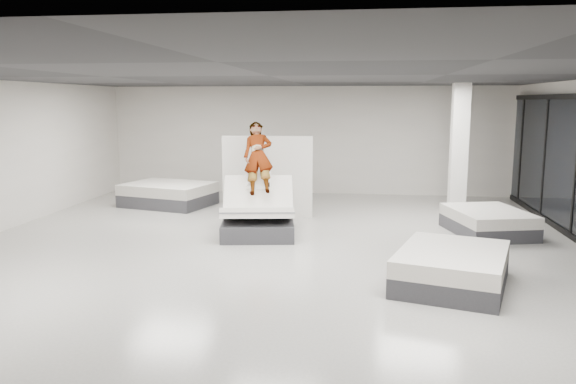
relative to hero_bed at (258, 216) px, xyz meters
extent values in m
plane|color=#AEABA4|center=(0.50, -1.53, -0.38)|extent=(14.00, 14.00, 0.00)
plane|color=#232326|center=(0.50, -1.53, 2.82)|extent=(14.00, 14.00, 0.00)
cube|color=silver|center=(0.50, 5.47, 1.22)|extent=(12.00, 0.04, 3.20)
cube|color=silver|center=(0.50, -8.53, 1.22)|extent=(12.00, 0.04, 3.20)
cube|color=#333338|center=(-0.01, 0.03, -0.21)|extent=(1.74, 2.14, 0.34)
cube|color=white|center=(-0.05, 0.30, 0.38)|extent=(1.57, 1.06, 0.84)
cube|color=#5E5E62|center=(-0.05, 0.30, 0.38)|extent=(1.57, 0.94, 0.72)
cube|color=white|center=(0.07, -0.42, 0.16)|extent=(1.59, 1.21, 0.39)
cube|color=#5E5E62|center=(0.07, -0.42, 0.16)|extent=(1.61, 1.20, 0.22)
cube|color=white|center=(-0.06, 0.38, 0.70)|extent=(0.58, 0.45, 0.37)
imported|color=slate|center=(-0.05, 0.33, 0.88)|extent=(0.88, 1.73, 1.33)
cube|color=black|center=(0.22, 0.02, 0.67)|extent=(0.07, 0.15, 0.08)
cube|color=white|center=(-0.10, 1.75, 0.59)|extent=(2.14, 0.35, 1.95)
cube|color=#333338|center=(4.79, 0.66, -0.24)|extent=(1.82, 2.15, 0.28)
cube|color=white|center=(4.79, 0.66, 0.01)|extent=(1.82, 2.15, 0.23)
cube|color=#333338|center=(3.52, -2.90, -0.23)|extent=(2.02, 2.35, 0.30)
cube|color=white|center=(3.52, -2.90, 0.05)|extent=(2.02, 2.35, 0.25)
cube|color=#333338|center=(-2.99, 2.90, -0.22)|extent=(2.52, 2.14, 0.33)
cube|color=white|center=(-2.99, 2.90, 0.08)|extent=(2.52, 2.14, 0.27)
cube|color=white|center=(4.50, 2.97, 1.22)|extent=(0.40, 0.40, 3.20)
cube|color=black|center=(6.40, 2.47, 1.07)|extent=(0.09, 0.08, 2.80)
cube|color=black|center=(6.40, 4.47, 1.07)|extent=(0.09, 0.08, 2.80)
camera|label=1|loc=(2.15, -11.32, 2.39)|focal=35.00mm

